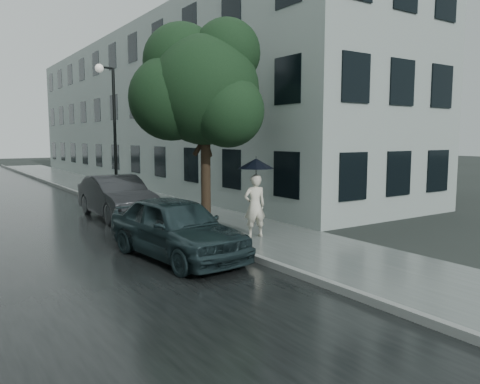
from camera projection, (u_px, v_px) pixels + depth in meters
ground at (304, 251)px, 11.61m from camera, size 120.00×120.00×0.00m
sidewalk at (134, 198)px, 21.64m from camera, size 3.50×60.00×0.01m
kerb_near at (95, 199)px, 20.62m from camera, size 0.15×60.00×0.15m
asphalt_road at (7, 208)px, 18.69m from camera, size 6.85×60.00×0.00m
building_near at (167, 111)px, 30.19m from camera, size 7.02×36.00×9.00m
pedestrian at (255, 206)px, 13.11m from camera, size 0.72×0.55×1.77m
umbrella at (256, 164)px, 12.99m from camera, size 1.08×1.08×1.33m
street_tree at (203, 89)px, 14.05m from camera, size 4.28×3.88×6.34m
lamp_post at (111, 128)px, 18.16m from camera, size 0.84×0.36×5.56m
car_near at (176, 227)px, 10.85m from camera, size 2.11×4.37×1.44m
car_far at (117, 197)px, 16.32m from camera, size 1.56×4.45×1.47m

